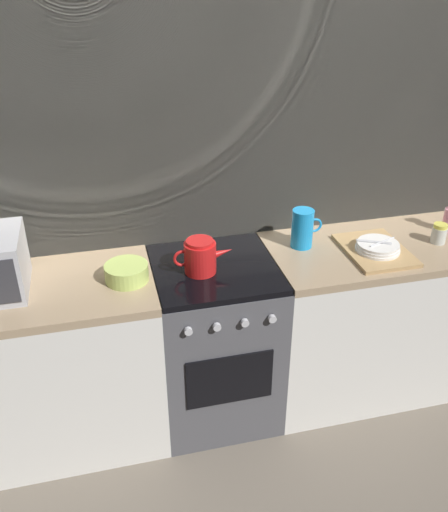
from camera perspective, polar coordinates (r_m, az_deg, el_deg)
The scene contains 10 objects.
ground_plane at distance 3.19m, azimuth -0.84°, elevation -15.15°, with size 8.00×8.00×0.00m, color #6B6054.
back_wall at distance 2.80m, azimuth -2.54°, elevation 7.51°, with size 3.60×0.05×2.40m.
counter_left at distance 2.88m, azimuth -18.96°, elevation -10.95°, with size 1.20×0.60×0.90m.
stove_unit at distance 2.90m, azimuth -0.90°, elevation -8.79°, with size 0.60×0.63×0.90m.
counter_right at distance 3.18m, azimuth 15.19°, elevation -6.07°, with size 1.20×0.60×0.90m.
kettle at distance 2.56m, azimuth -2.46°, elevation -0.05°, with size 0.28×0.15×0.17m.
mixing_bowl at distance 2.55m, azimuth -10.03°, elevation -1.69°, with size 0.20×0.20×0.08m, color #B7D166.
pitcher at distance 2.81m, azimuth 8.14°, elevation 2.85°, with size 0.16×0.11×0.20m.
dish_pile at distance 2.85m, azimuth 15.47°, elevation 0.74°, with size 0.30×0.40×0.07m.
spice_jar at distance 3.04m, azimuth 21.36°, elevation 2.18°, with size 0.08×0.08×0.10m.
Camera 1 is at (-0.50, -2.23, 2.23)m, focal length 38.67 mm.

